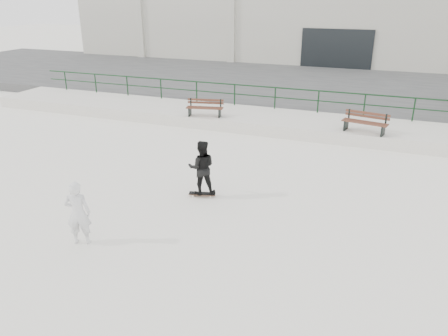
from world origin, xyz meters
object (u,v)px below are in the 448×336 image
at_px(standing_skater, 202,168).
at_px(bench_left, 205,108).
at_px(skateboard, 202,194).
at_px(bench_right, 365,123).
at_px(seated_skater, 78,213).

bearing_deg(standing_skater, bench_left, -90.61).
relative_size(bench_left, skateboard, 2.08).
bearing_deg(skateboard, standing_skater, 101.27).
relative_size(bench_right, standing_skater, 1.10).
height_order(bench_left, bench_right, bench_right).
distance_m(bench_right, seated_skater, 11.51).
xyz_separation_m(skateboard, seated_skater, (-1.67, -3.40, 0.73)).
height_order(bench_right, standing_skater, standing_skater).
bearing_deg(bench_left, skateboard, -79.50).
relative_size(skateboard, seated_skater, 0.50).
relative_size(standing_skater, seated_skater, 1.01).
distance_m(skateboard, seated_skater, 3.86).
bearing_deg(standing_skater, bench_right, -144.63).
distance_m(bench_left, skateboard, 7.17).
distance_m(bench_left, seated_skater, 10.04).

